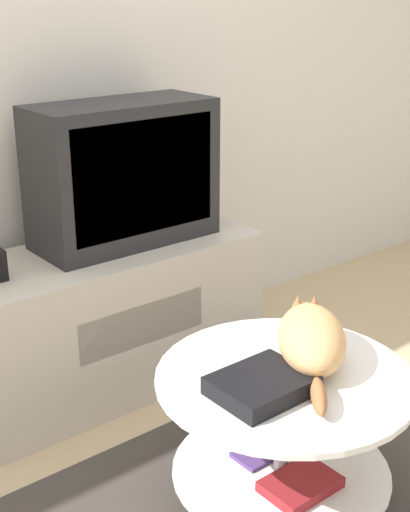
{
  "coord_description": "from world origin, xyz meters",
  "views": [
    {
      "loc": [
        -1.25,
        -1.14,
        1.44
      ],
      "look_at": [
        0.09,
        0.53,
        0.63
      ],
      "focal_mm": 50.0,
      "sensor_mm": 36.0,
      "label": 1
    }
  ],
  "objects": [
    {
      "name": "wall_back",
      "position": [
        0.0,
        1.28,
        1.3
      ],
      "size": [
        8.0,
        0.05,
        2.6
      ],
      "color": "silver",
      "rests_on": "ground_plane"
    },
    {
      "name": "rug",
      "position": [
        0.0,
        0.0,
        0.01
      ],
      "size": [
        1.52,
        1.17,
        0.02
      ],
      "color": "#3D3833",
      "rests_on": "ground_plane"
    },
    {
      "name": "tv_stand",
      "position": [
        -0.01,
        0.97,
        0.28
      ],
      "size": [
        1.15,
        0.45,
        0.55
      ],
      "color": "beige",
      "rests_on": "ground_plane"
    },
    {
      "name": "tv",
      "position": [
        0.1,
        1.0,
        0.81
      ],
      "size": [
        0.67,
        0.3,
        0.51
      ],
      "color": "#232326",
      "rests_on": "tv_stand"
    },
    {
      "name": "coffee_table",
      "position": [
        -0.02,
        0.05,
        0.29
      ],
      "size": [
        0.71,
        0.71,
        0.43
      ],
      "color": "#B2B2B7",
      "rests_on": "rug"
    },
    {
      "name": "dvd_box",
      "position": [
        -0.13,
        0.02,
        0.47
      ],
      "size": [
        0.25,
        0.2,
        0.05
      ],
      "color": "black",
      "rests_on": "coffee_table"
    },
    {
      "name": "cat",
      "position": [
        0.1,
        0.06,
        0.52
      ],
      "size": [
        0.41,
        0.44,
        0.15
      ],
      "rotation": [
        0.0,
        0.0,
        0.84
      ],
      "color": "tan",
      "rests_on": "coffee_table"
    }
  ]
}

